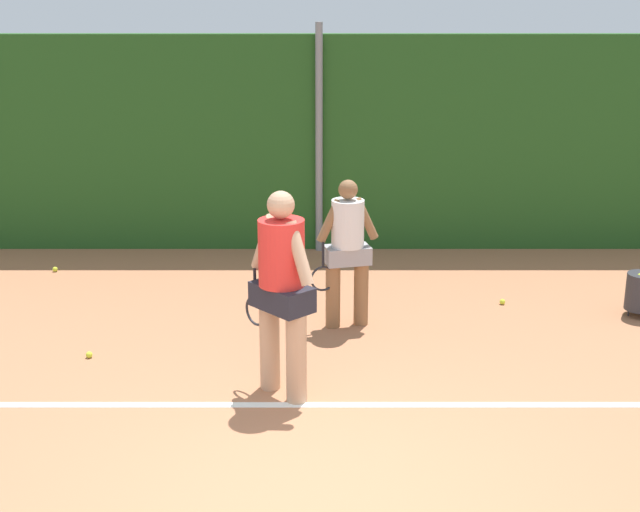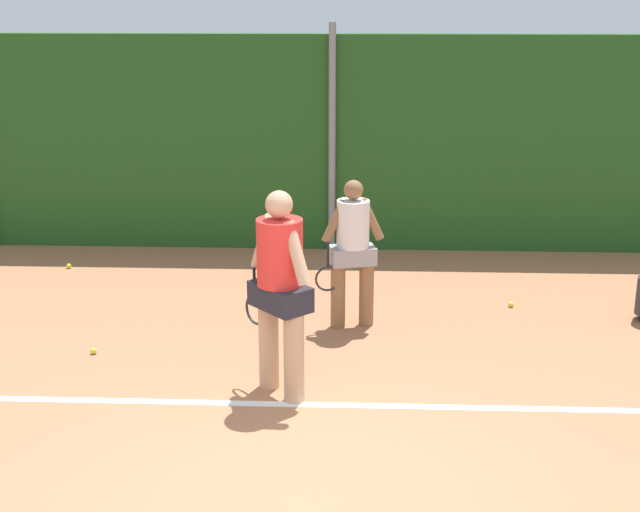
{
  "view_description": "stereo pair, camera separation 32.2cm",
  "coord_description": "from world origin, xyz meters",
  "px_view_note": "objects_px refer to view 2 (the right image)",
  "views": [
    {
      "loc": [
        0.01,
        -5.47,
        3.56
      ],
      "look_at": [
        -0.01,
        2.61,
        1.06
      ],
      "focal_mm": 48.66,
      "sensor_mm": 36.0,
      "label": 1
    },
    {
      "loc": [
        0.34,
        -5.46,
        3.56
      ],
      "look_at": [
        -0.01,
        2.61,
        1.06
      ],
      "focal_mm": 48.66,
      "sensor_mm": 36.0,
      "label": 2
    }
  ],
  "objects_px": {
    "tennis_ball_2": "(511,304)",
    "player_foreground_near": "(280,283)",
    "player_midcourt": "(352,246)",
    "tennis_ball_6": "(94,351)",
    "tennis_ball_7": "(69,266)"
  },
  "relations": [
    {
      "from": "tennis_ball_2",
      "to": "player_foreground_near",
      "type": "bearing_deg",
      "value": -136.49
    },
    {
      "from": "player_midcourt",
      "to": "tennis_ball_6",
      "type": "xyz_separation_m",
      "value": [
        -2.62,
        -0.89,
        -0.88
      ]
    },
    {
      "from": "tennis_ball_7",
      "to": "player_midcourt",
      "type": "bearing_deg",
      "value": -26.72
    },
    {
      "from": "player_midcourt",
      "to": "tennis_ball_7",
      "type": "distance_m",
      "value": 4.33
    },
    {
      "from": "tennis_ball_2",
      "to": "player_midcourt",
      "type": "bearing_deg",
      "value": -160.36
    },
    {
      "from": "player_foreground_near",
      "to": "player_midcourt",
      "type": "distance_m",
      "value": 1.82
    },
    {
      "from": "tennis_ball_2",
      "to": "tennis_ball_7",
      "type": "height_order",
      "value": "same"
    },
    {
      "from": "player_midcourt",
      "to": "tennis_ball_7",
      "type": "height_order",
      "value": "player_midcourt"
    },
    {
      "from": "player_midcourt",
      "to": "tennis_ball_2",
      "type": "bearing_deg",
      "value": -174.26
    },
    {
      "from": "player_foreground_near",
      "to": "player_midcourt",
      "type": "bearing_deg",
      "value": -63.17
    },
    {
      "from": "player_foreground_near",
      "to": "player_midcourt",
      "type": "height_order",
      "value": "player_foreground_near"
    },
    {
      "from": "tennis_ball_2",
      "to": "tennis_ball_6",
      "type": "height_order",
      "value": "same"
    },
    {
      "from": "tennis_ball_6",
      "to": "player_foreground_near",
      "type": "bearing_deg",
      "value": -22.26
    },
    {
      "from": "player_foreground_near",
      "to": "tennis_ball_2",
      "type": "bearing_deg",
      "value": -89.29
    },
    {
      "from": "player_midcourt",
      "to": "tennis_ball_7",
      "type": "relative_size",
      "value": 24.85
    }
  ]
}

